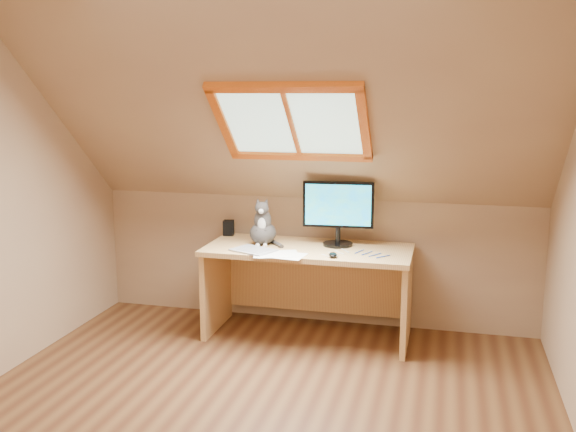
% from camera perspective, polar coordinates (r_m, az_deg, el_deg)
% --- Properties ---
extents(ground, '(3.50, 3.50, 0.00)m').
position_cam_1_polar(ground, '(3.75, -3.67, -18.06)').
color(ground, brown).
rests_on(ground, ground).
extents(room_shell, '(3.52, 3.52, 2.41)m').
position_cam_1_polar(room_shell, '(3.22, -4.49, 3.99)').
color(room_shell, tan).
rests_on(room_shell, ground).
extents(desk, '(1.52, 0.66, 0.69)m').
position_cam_1_polar(desk, '(4.86, 1.97, -5.10)').
color(desk, '#E0B86A').
rests_on(desk, ground).
extents(monitor, '(0.52, 0.22, 0.48)m').
position_cam_1_polar(monitor, '(4.75, 4.49, 0.62)').
color(monitor, black).
rests_on(monitor, desk).
extents(cat, '(0.23, 0.26, 0.36)m').
position_cam_1_polar(cat, '(4.81, -2.26, -1.03)').
color(cat, '#3F3A38').
rests_on(cat, desk).
extents(desk_speaker, '(0.10, 0.10, 0.12)m').
position_cam_1_polar(desk_speaker, '(5.15, -5.31, -1.05)').
color(desk_speaker, black).
rests_on(desk_speaker, desk).
extents(graphics_tablet, '(0.36, 0.31, 0.01)m').
position_cam_1_polar(graphics_tablet, '(4.63, -3.09, -3.06)').
color(graphics_tablet, '#B2B2B7').
rests_on(graphics_tablet, desk).
extents(mouse, '(0.08, 0.11, 0.03)m').
position_cam_1_polar(mouse, '(4.47, 4.01, -3.47)').
color(mouse, black).
rests_on(mouse, desk).
extents(papers, '(0.35, 0.30, 0.01)m').
position_cam_1_polar(papers, '(4.53, -0.85, -3.41)').
color(papers, white).
rests_on(papers, desk).
extents(cables, '(0.51, 0.26, 0.01)m').
position_cam_1_polar(cables, '(4.56, 6.18, -3.36)').
color(cables, silver).
rests_on(cables, desk).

